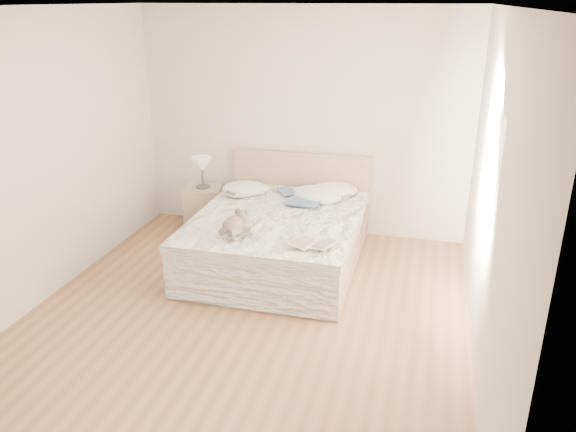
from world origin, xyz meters
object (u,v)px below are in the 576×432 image
object	(u,v)px
bed	(280,237)
childrens_book	(314,244)
table_lamp	(202,166)
teddy_bear	(233,231)
nightstand	(204,208)
photo_book	(239,194)

from	to	relation	value
bed	childrens_book	size ratio (longest dim) A/B	5.47
bed	table_lamp	bearing A→B (deg)	149.55
teddy_bear	nightstand	bearing A→B (deg)	130.13
photo_book	teddy_bear	bearing A→B (deg)	-71.49
nightstand	childrens_book	size ratio (longest dim) A/B	1.43
nightstand	teddy_bear	world-z (taller)	teddy_bear
bed	photo_book	xyz separation A→B (m)	(-0.60, 0.38, 0.32)
childrens_book	teddy_bear	size ratio (longest dim) A/B	1.11
table_lamp	teddy_bear	bearing A→B (deg)	-57.47
nightstand	photo_book	size ratio (longest dim) A/B	1.67
table_lamp	photo_book	bearing A→B (deg)	-27.98
nightstand	bed	bearing A→B (deg)	-30.39
nightstand	table_lamp	distance (m)	0.56
table_lamp	photo_book	world-z (taller)	table_lamp
table_lamp	bed	bearing A→B (deg)	-30.45
bed	childrens_book	bearing A→B (deg)	-55.46
nightstand	table_lamp	bearing A→B (deg)	-17.13
photo_book	childrens_book	xyz separation A→B (m)	(1.14, -1.18, 0.00)
table_lamp	childrens_book	distance (m)	2.28
bed	teddy_bear	distance (m)	0.86
nightstand	photo_book	bearing A→B (deg)	-27.87
childrens_book	bed	bearing A→B (deg)	144.23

